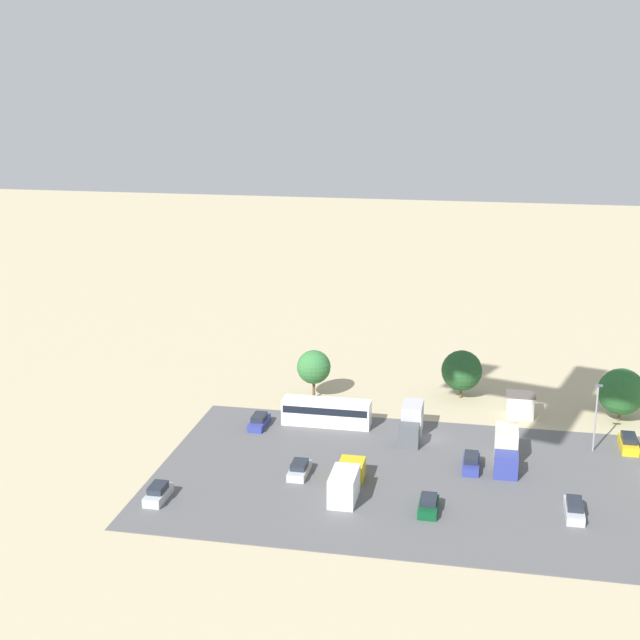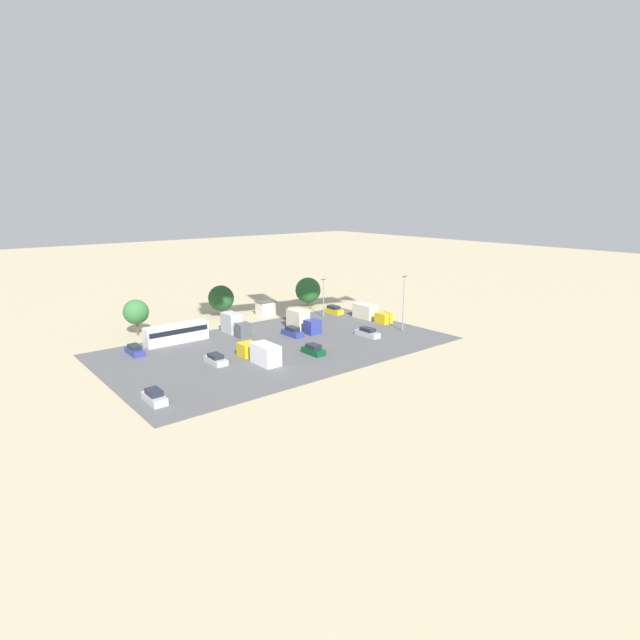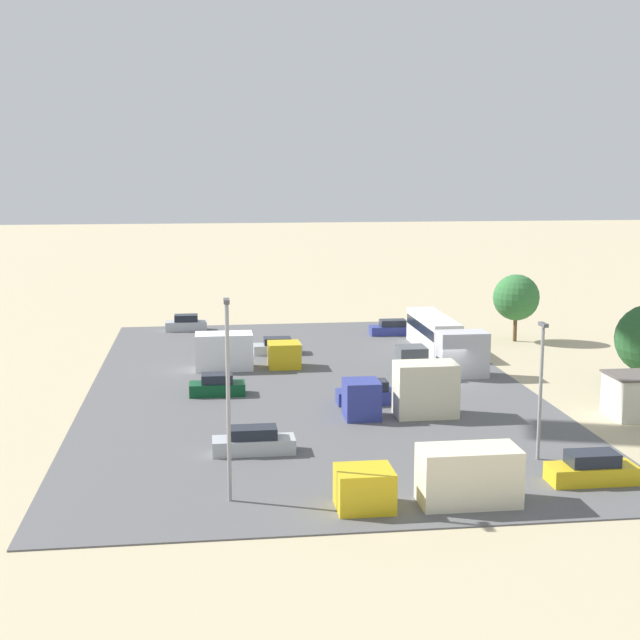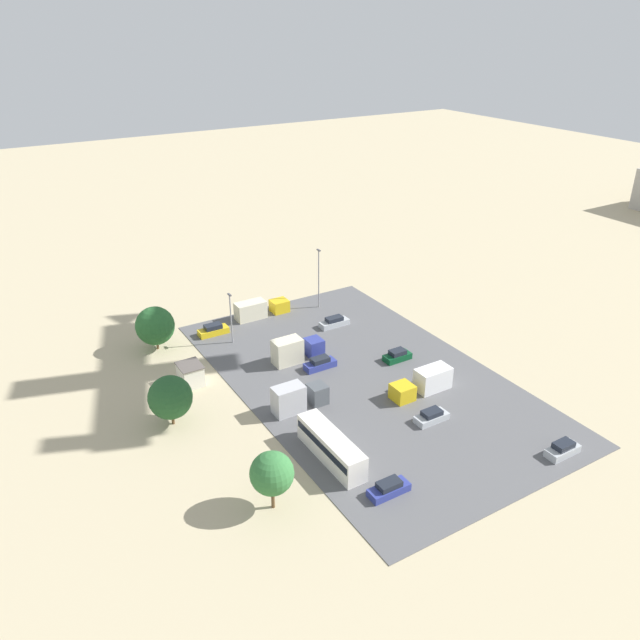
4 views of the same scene
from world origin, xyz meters
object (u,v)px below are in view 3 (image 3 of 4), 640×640
object	(u,v)px
parked_car_5	(186,324)
parked_truck_2	(241,352)
bus	(433,332)
parked_car_1	(277,347)
parked_truck_1	(439,479)
shed_building	(631,396)
parked_truck_3	(408,392)
parked_truck_0	(448,356)
parked_car_6	(592,470)
parked_car_4	(254,442)
parked_car_3	(393,328)
parked_car_0	(217,386)
parked_car_2	(369,394)

from	to	relation	value
parked_car_5	parked_truck_2	distance (m)	18.60
bus	parked_car_1	size ratio (longest dim) A/B	2.49
parked_truck_2	parked_truck_1	bearing A→B (deg)	15.02
shed_building	parked_truck_3	distance (m)	14.83
parked_truck_0	parked_car_6	bearing A→B (deg)	-177.41
bus	parked_car_4	world-z (taller)	bus
parked_car_6	parked_car_5	bearing A→B (deg)	24.96
shed_building	parked_truck_0	world-z (taller)	parked_truck_0
parked_car_1	parked_truck_0	size ratio (longest dim) A/B	0.60
parked_car_4	shed_building	bearing A→B (deg)	-79.70
shed_building	parked_car_5	world-z (taller)	shed_building
parked_truck_0	parked_truck_2	xyz separation A→B (m)	(4.93, 16.00, -0.28)
parked_truck_1	parked_truck_3	distance (m)	15.66
parked_car_6	parked_car_4	bearing A→B (deg)	67.57
parked_car_4	parked_truck_2	bearing A→B (deg)	-0.48
bus	parked_car_3	world-z (taller)	bus
parked_car_3	parked_truck_3	world-z (taller)	parked_truck_3
parked_car_1	parked_truck_1	world-z (taller)	parked_truck_1
shed_building	parked_truck_1	size ratio (longest dim) A/B	0.39
parked_car_3	parked_car_6	distance (m)	42.23
parked_car_0	parked_car_3	bearing A→B (deg)	140.79
parked_car_0	parked_car_6	world-z (taller)	parked_car_6
bus	parked_car_4	xyz separation A→B (m)	(-27.30, 17.66, -1.04)
parked_truck_3	parked_truck_0	bearing A→B (deg)	-27.97
parked_car_3	parked_car_4	size ratio (longest dim) A/B	0.94
parked_truck_2	parked_car_0	bearing A→B (deg)	-14.05
parked_truck_3	bus	bearing A→B (deg)	-18.84
parked_car_3	parked_truck_0	distance (m)	18.05
shed_building	parked_car_4	xyz separation A→B (m)	(-4.58, 25.23, -0.73)
parked_truck_1	parked_car_1	bearing A→B (deg)	7.68
parked_car_0	parked_car_2	size ratio (longest dim) A/B	0.89
parked_car_1	parked_truck_2	distance (m)	6.55
parked_truck_1	parked_car_0	bearing A→B (deg)	24.61
parked_car_3	parked_truck_1	size ratio (longest dim) A/B	0.50
parked_car_2	parked_truck_1	distance (m)	19.13
bus	parked_car_4	size ratio (longest dim) A/B	2.21
parked_truck_3	parked_car_0	bearing A→B (deg)	59.61
bus	parked_car_3	size ratio (longest dim) A/B	2.36
parked_car_6	parked_car_1	bearing A→B (deg)	21.55
parked_car_0	parked_car_6	xyz separation A→B (m)	(-20.77, -19.18, 0.04)
parked_car_6	parked_truck_2	xyz separation A→B (m)	(29.11, 17.09, 0.67)
shed_building	parked_truck_3	bearing A→B (deg)	83.12
bus	parked_truck_2	distance (m)	18.27
shed_building	parked_truck_2	size ratio (longest dim) A/B	0.41
parked_truck_2	parked_truck_3	distance (m)	18.72
shed_building	parked_car_5	size ratio (longest dim) A/B	0.85
parked_car_3	parked_truck_2	bearing A→B (deg)	-49.64
parked_car_1	parked_truck_3	distance (m)	22.28
shed_building	bus	world-z (taller)	bus
parked_truck_1	parked_truck_0	bearing A→B (deg)	-16.24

